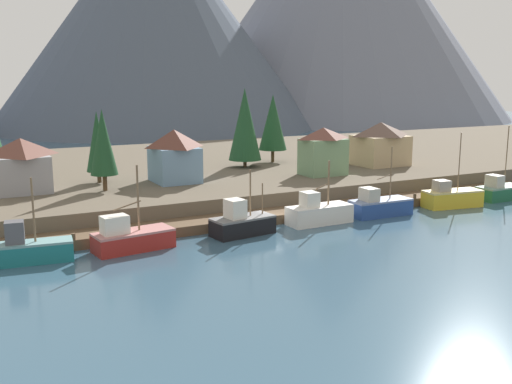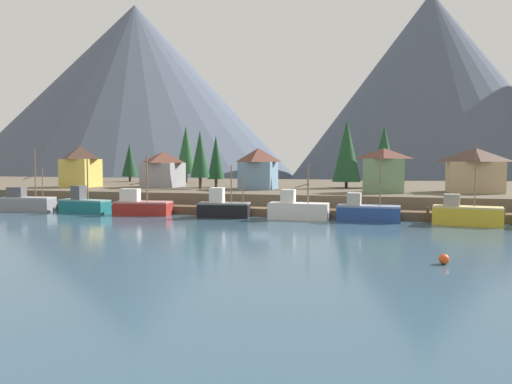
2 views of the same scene
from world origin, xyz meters
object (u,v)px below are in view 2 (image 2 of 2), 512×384
(fishing_boat_yellow, at_px, (466,214))
(conifer_back_right, at_px, (384,151))
(fishing_boat_black, at_px, (223,208))
(fishing_boat_white, at_px, (297,209))
(fishing_boat_grey, at_px, (27,203))
(house_blue, at_px, (258,168))
(fishing_boat_red, at_px, (141,206))
(conifer_back_left, at_px, (200,154))
(house_grey, at_px, (163,169))
(fishing_boat_blue, at_px, (367,212))
(house_tan, at_px, (475,170))
(conifer_near_right, at_px, (130,160))
(house_yellow, at_px, (81,166))
(channel_buoy, at_px, (444,259))
(conifer_mid_left, at_px, (186,150))
(house_green, at_px, (384,170))
(fishing_boat_teal, at_px, (84,204))
(conifer_near_left, at_px, (216,157))
(conifer_mid_right, at_px, (347,151))

(fishing_boat_yellow, height_order, conifer_back_right, conifer_back_right)
(fishing_boat_black, xyz_separation_m, fishing_boat_white, (9.28, 0.39, -0.03))
(fishing_boat_grey, bearing_deg, house_blue, 25.78)
(fishing_boat_red, xyz_separation_m, conifer_back_left, (1.72, 16.57, 6.95))
(house_grey, distance_m, conifer_back_left, 9.59)
(fishing_boat_red, height_order, fishing_boat_blue, fishing_boat_blue)
(house_grey, xyz_separation_m, house_tan, (49.49, -2.40, 0.13))
(fishing_boat_grey, xyz_separation_m, conifer_near_right, (-5.79, 38.86, 5.96))
(house_yellow, distance_m, house_blue, 31.31)
(house_blue, xyz_separation_m, conifer_near_right, (-34.36, 20.59, 1.31))
(house_tan, xyz_separation_m, conifer_back_right, (-12.58, 10.10, 2.86))
(channel_buoy, bearing_deg, fishing_boat_white, 121.48)
(fishing_boat_yellow, relative_size, conifer_mid_left, 0.76)
(house_blue, relative_size, house_tan, 0.87)
(house_yellow, distance_m, house_green, 50.70)
(fishing_boat_grey, bearing_deg, fishing_boat_white, -6.38)
(fishing_boat_teal, relative_size, fishing_boat_black, 1.11)
(conifer_near_right, xyz_separation_m, channel_buoy, (57.98, -61.57, -6.80))
(conifer_mid_left, bearing_deg, conifer_near_right, 169.96)
(house_yellow, xyz_separation_m, house_tan, (63.19, 1.32, -0.38))
(fishing_boat_blue, xyz_separation_m, conifer_near_left, (-26.18, 21.86, 6.47))
(fishing_boat_yellow, distance_m, house_yellow, 62.03)
(fishing_boat_red, height_order, conifer_mid_right, conifer_mid_right)
(conifer_near_left, height_order, channel_buoy, conifer_near_left)
(house_blue, xyz_separation_m, house_grey, (-17.56, 2.01, -0.22))
(fishing_boat_teal, xyz_separation_m, conifer_mid_right, (32.97, 25.30, 7.57))
(conifer_mid_left, bearing_deg, house_green, -29.21)
(house_green, relative_size, conifer_mid_left, 0.54)
(fishing_boat_blue, bearing_deg, house_tan, 52.46)
(fishing_boat_yellow, bearing_deg, conifer_mid_right, 129.17)
(fishing_boat_grey, height_order, conifer_back_left, conifer_back_left)
(fishing_boat_grey, distance_m, fishing_boat_teal, 8.94)
(fishing_boat_white, relative_size, fishing_boat_yellow, 0.80)
(house_blue, relative_size, conifer_near_right, 0.80)
(fishing_boat_white, bearing_deg, conifer_near_right, 137.60)
(fishing_boat_white, xyz_separation_m, fishing_boat_blue, (8.14, -0.05, -0.06))
(house_grey, bearing_deg, fishing_boat_grey, -118.48)
(fishing_boat_black, bearing_deg, fishing_boat_teal, 171.67)
(fishing_boat_grey, relative_size, fishing_boat_white, 1.21)
(house_blue, bearing_deg, conifer_back_left, -168.19)
(fishing_boat_white, height_order, fishing_boat_yellow, fishing_boat_yellow)
(house_grey, bearing_deg, fishing_boat_black, -48.86)
(fishing_boat_yellow, bearing_deg, house_grey, 164.92)
(fishing_boat_black, bearing_deg, conifer_mid_left, 111.61)
(fishing_boat_white, height_order, conifer_mid_left, conifer_mid_left)
(house_tan, bearing_deg, conifer_mid_left, 160.47)
(house_blue, height_order, conifer_near_right, conifer_near_right)
(house_green, relative_size, conifer_back_right, 0.61)
(house_blue, bearing_deg, conifer_mid_right, 28.38)
(house_yellow, bearing_deg, house_tan, 1.20)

